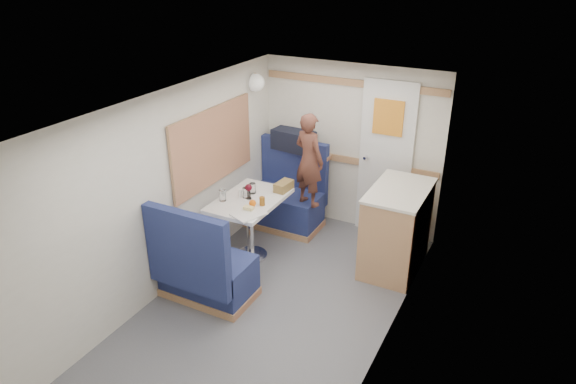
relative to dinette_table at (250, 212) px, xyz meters
The scene contains 28 objects.
floor 1.32m from the dinette_table, 56.98° to the right, with size 4.50×4.50×0.00m, color #515156.
ceiling 1.87m from the dinette_table, 56.98° to the right, with size 4.50×4.50×0.00m, color silver.
wall_back 1.47m from the dinette_table, 62.53° to the left, with size 2.20×0.02×2.00m, color silver.
wall_left 1.18m from the dinette_table, 114.23° to the right, with size 0.02×4.50×2.00m, color silver.
wall_right 2.06m from the dinette_table, 29.74° to the right, with size 0.02×4.50×2.00m, color silver.
oak_trim_low 1.42m from the dinette_table, 62.15° to the left, with size 2.15×0.02×0.08m, color #9A6245.
oak_trim_high 1.85m from the dinette_table, 62.15° to the left, with size 2.15×0.02×0.08m, color #9A6245.
side_window 0.81m from the dinette_table, behind, with size 0.04×1.30×0.72m, color #B4C0A3.
rear_door 1.69m from the dinette_table, 47.92° to the left, with size 0.62×0.12×1.86m.
dinette_table is the anchor object (origin of this frame).
bench_far 0.90m from the dinette_table, 90.00° to the left, with size 0.90×0.59×1.05m.
bench_near 0.90m from the dinette_table, 90.00° to the right, with size 0.90×0.59×1.05m.
ledge 1.16m from the dinette_table, 90.00° to the left, with size 0.90×0.14×0.04m, color #9A6245.
dome_light 1.51m from the dinette_table, 114.65° to the left, with size 0.20×0.20×0.20m, color white.
galley_counter 1.57m from the dinette_table, 20.54° to the left, with size 0.57×0.92×0.92m.
person 0.89m from the dinette_table, 61.27° to the left, with size 0.40×0.26×1.08m, color brown.
duffel_bag 1.21m from the dinette_table, 91.89° to the left, with size 0.52×0.25×0.25m, color black.
tray 0.40m from the dinette_table, 59.41° to the right, with size 0.24×0.32×0.02m, color white.
orange_fruit 0.30m from the dinette_table, 49.89° to the right, with size 0.07×0.07×0.07m, color #D86209.
cheese_block 0.34m from the dinette_table, 60.22° to the right, with size 0.10×0.06×0.03m, color #D3C07A.
wine_glass 0.28m from the dinette_table, behind, with size 0.08×0.08×0.17m.
tumbler_left 0.35m from the dinette_table, 143.37° to the right, with size 0.08×0.08×0.12m, color white.
tumbler_mid 0.26m from the dinette_table, 106.07° to the left, with size 0.07×0.07×0.12m, color silver.
tumbler_right 0.22m from the dinette_table, 168.10° to the left, with size 0.07×0.07×0.11m, color white.
beer_glass 0.29m from the dinette_table, 18.86° to the right, with size 0.06×0.06×0.09m, color brown.
pepper_grinder 0.21m from the dinette_table, 131.70° to the left, with size 0.04×0.04×0.10m, color black.
salt_grinder 0.23m from the dinette_table, behind, with size 0.04×0.04×0.09m, color white.
bread_loaf 0.47m from the dinette_table, 58.25° to the left, with size 0.13×0.24×0.10m, color brown.
Camera 1 is at (1.97, -3.18, 3.11)m, focal length 32.00 mm.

